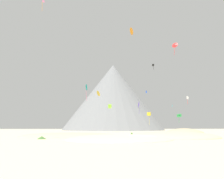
# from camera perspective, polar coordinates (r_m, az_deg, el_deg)

# --- Properties ---
(ground_plane) EXTENTS (400.00, 400.00, 0.00)m
(ground_plane) POSITION_cam_1_polar(r_m,az_deg,el_deg) (33.86, 8.61, -14.06)
(ground_plane) COLOR beige
(dune_foreground_left) EXTENTS (19.12, 17.71, 1.63)m
(dune_foreground_left) POSITION_cam_1_polar(r_m,az_deg,el_deg) (33.98, 1.95, -14.16)
(dune_foreground_left) COLOR beige
(dune_foreground_left) RESTS_ON ground_plane
(dune_foreground_right) EXTENTS (25.63, 15.79, 1.79)m
(dune_foreground_right) POSITION_cam_1_polar(r_m,az_deg,el_deg) (43.88, -11.21, -13.20)
(dune_foreground_right) COLOR #CCBA8E
(dune_foreground_right) RESTS_ON ground_plane
(dune_midground) EXTENTS (21.03, 19.30, 2.39)m
(dune_midground) POSITION_cam_1_polar(r_m,az_deg,el_deg) (42.31, 16.85, -13.05)
(dune_midground) COLOR beige
(dune_midground) RESTS_ON ground_plane
(dune_back_low) EXTENTS (16.91, 16.88, 3.34)m
(dune_back_low) POSITION_cam_1_polar(r_m,az_deg,el_deg) (64.46, 20.05, -11.92)
(dune_back_low) COLOR #C6B284
(dune_back_low) RESTS_ON ground_plane
(bush_low_patch) EXTENTS (1.71, 1.71, 1.03)m
(bush_low_patch) POSITION_cam_1_polar(r_m,az_deg,el_deg) (42.27, 5.68, -12.75)
(bush_low_patch) COLOR #477238
(bush_low_patch) RESTS_ON ground_plane
(bush_far_left) EXTENTS (2.71, 2.71, 0.42)m
(bush_far_left) POSITION_cam_1_polar(r_m,az_deg,el_deg) (29.36, -5.78, -14.24)
(bush_far_left) COLOR #568442
(bush_far_left) RESTS_ON ground_plane
(bush_far_right) EXTENTS (1.29, 1.29, 0.74)m
(bush_far_right) POSITION_cam_1_polar(r_m,az_deg,el_deg) (39.42, 10.09, -13.00)
(bush_far_right) COLOR #568442
(bush_far_right) RESTS_ON ground_plane
(bush_near_left) EXTENTS (1.16, 1.16, 0.80)m
(bush_near_left) POSITION_cam_1_polar(r_m,az_deg,el_deg) (35.16, 4.97, -13.36)
(bush_near_left) COLOR #477238
(bush_near_left) RESTS_ON ground_plane
(bush_near_right) EXTENTS (1.80, 1.80, 0.73)m
(bush_near_right) POSITION_cam_1_polar(r_m,az_deg,el_deg) (55.30, 19.54, -11.87)
(bush_near_right) COLOR #477238
(bush_near_right) RESTS_ON ground_plane
(bush_ridge_crest) EXTENTS (2.15, 2.15, 0.52)m
(bush_ridge_crest) POSITION_cam_1_polar(r_m,az_deg,el_deg) (37.12, -19.52, -12.88)
(bush_ridge_crest) COLOR #477238
(bush_ridge_crest) RESTS_ON ground_plane
(rock_massif) EXTENTS (70.84, 70.84, 46.56)m
(rock_massif) POSITION_cam_1_polar(r_m,az_deg,el_deg) (139.13, -0.05, -3.24)
(rock_massif) COLOR slate
(rock_massif) RESTS_ON ground_plane
(kite_black_high) EXTENTS (0.97, 0.60, 3.03)m
(kite_black_high) POSITION_cam_1_polar(r_m,az_deg,el_deg) (96.87, 11.73, 6.76)
(kite_black_high) COLOR black
(kite_pink_high) EXTENTS (0.72, 0.51, 3.86)m
(kite_pink_high) POSITION_cam_1_polar(r_m,az_deg,el_deg) (73.12, -19.21, 22.37)
(kite_pink_high) COLOR pink
(kite_orange_high) EXTENTS (1.25, 2.33, 2.18)m
(kite_orange_high) POSITION_cam_1_polar(r_m,az_deg,el_deg) (61.63, 5.72, 16.33)
(kite_orange_high) COLOR orange
(kite_gold_mid) EXTENTS (1.83, 2.28, 2.15)m
(kite_gold_mid) POSITION_cam_1_polar(r_m,az_deg,el_deg) (75.89, -3.98, -1.18)
(kite_gold_mid) COLOR gold
(kite_white_low) EXTENTS (0.80, 0.33, 2.71)m
(kite_white_low) POSITION_cam_1_polar(r_m,az_deg,el_deg) (72.54, 20.84, -2.40)
(kite_white_low) COLOR white
(kite_yellow_low) EXTENTS (1.87, 1.90, 5.16)m
(kite_yellow_low) POSITION_cam_1_polar(r_m,az_deg,el_deg) (83.94, 10.56, -6.92)
(kite_yellow_low) COLOR yellow
(kite_blue_mid) EXTENTS (0.51, 0.70, 1.09)m
(kite_blue_mid) POSITION_cam_1_polar(r_m,az_deg,el_deg) (88.35, 9.81, -0.68)
(kite_blue_mid) COLOR blue
(kite_indigo_low) EXTENTS (0.69, 2.50, 4.99)m
(kite_indigo_low) POSITION_cam_1_polar(r_m,az_deg,el_deg) (81.62, 7.61, -4.32)
(kite_indigo_low) COLOR #5138B2
(kite_cyan_low) EXTENTS (1.02, 1.34, 1.27)m
(kite_cyan_low) POSITION_cam_1_polar(r_m,az_deg,el_deg) (91.60, 16.83, -4.53)
(kite_cyan_low) COLOR #33BCDB
(kite_red_high) EXTENTS (1.92, 1.85, 4.35)m
(kite_red_high) POSITION_cam_1_polar(r_m,az_deg,el_deg) (66.28, 17.58, 12.09)
(kite_red_high) COLOR red
(kite_green_low) EXTENTS (1.53, 1.48, 3.47)m
(kite_green_low) POSITION_cam_1_polar(r_m,az_deg,el_deg) (80.93, 18.71, -7.08)
(kite_green_low) COLOR green
(kite_teal_low) EXTENTS (0.72, 1.80, 4.67)m
(kite_teal_low) POSITION_cam_1_polar(r_m,az_deg,el_deg) (54.95, -7.23, 0.61)
(kite_teal_low) COLOR teal
(kite_lime_low) EXTENTS (1.34, 1.44, 1.58)m
(kite_lime_low) POSITION_cam_1_polar(r_m,az_deg,el_deg) (81.20, -0.65, -4.85)
(kite_lime_low) COLOR #8CD133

